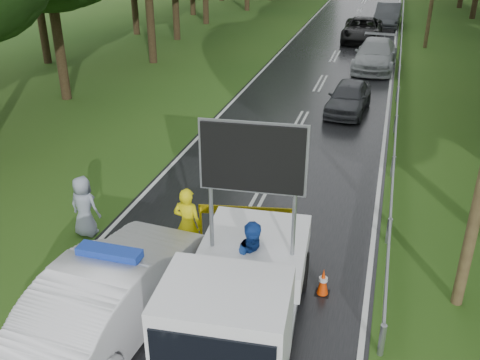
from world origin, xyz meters
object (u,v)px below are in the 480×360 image
(work_truck, at_px, (239,297))
(queue_car_first, at_px, (349,97))
(queue_car_third, at_px, (362,30))
(officer, at_px, (188,224))
(barrier, at_px, (246,215))
(civilian, at_px, (255,263))
(queue_car_second, at_px, (375,55))
(queue_car_fourth, at_px, (388,15))
(police_sedan, at_px, (114,292))

(work_truck, distance_m, queue_car_first, 14.41)
(work_truck, xyz_separation_m, queue_car_third, (0.11, 29.26, -0.33))
(officer, height_order, queue_car_first, officer)
(barrier, height_order, officer, officer)
(barrier, xyz_separation_m, civilian, (0.80, -2.23, 0.21))
(queue_car_second, distance_m, queue_car_fourth, 13.37)
(queue_car_first, bearing_deg, queue_car_fourth, 92.34)
(barrier, xyz_separation_m, queue_car_third, (0.95, 25.73, 0.01))
(barrier, distance_m, queue_car_third, 25.75)
(work_truck, height_order, queue_car_fourth, work_truck)
(police_sedan, height_order, work_truck, work_truck)
(queue_car_first, bearing_deg, barrier, -93.12)
(barrier, bearing_deg, queue_car_third, 77.44)
(work_truck, relative_size, queue_car_second, 0.99)
(work_truck, xyz_separation_m, officer, (-1.94, 2.40, -0.15))
(civilian, height_order, queue_car_second, civilian)
(police_sedan, distance_m, work_truck, 2.49)
(queue_car_third, bearing_deg, police_sedan, -95.86)
(queue_car_fourth, bearing_deg, queue_car_third, -100.66)
(barrier, height_order, queue_car_third, queue_car_third)
(work_truck, relative_size, queue_car_fourth, 1.03)
(police_sedan, height_order, queue_car_second, police_sedan)
(work_truck, relative_size, barrier, 2.22)
(queue_car_third, bearing_deg, queue_car_fourth, 76.17)
(queue_car_second, bearing_deg, barrier, -94.36)
(police_sedan, xyz_separation_m, barrier, (1.63, 3.75, -0.10))
(civilian, distance_m, queue_car_first, 13.11)
(work_truck, distance_m, officer, 3.09)
(police_sedan, bearing_deg, queue_car_second, -95.34)
(police_sedan, relative_size, barrier, 2.22)
(queue_car_third, bearing_deg, queue_car_second, -81.14)
(police_sedan, relative_size, officer, 2.76)
(civilian, xyz_separation_m, queue_car_third, (0.15, 27.96, -0.20))
(queue_car_fourth, bearing_deg, police_sedan, -94.10)
(police_sedan, distance_m, queue_car_second, 22.66)
(work_truck, height_order, queue_car_third, work_truck)
(queue_car_second, xyz_separation_m, queue_car_fourth, (0.21, 13.37, 0.07))
(police_sedan, height_order, officer, officer)
(civilian, height_order, queue_car_first, civilian)
(police_sedan, bearing_deg, queue_car_first, -97.76)
(queue_car_second, relative_size, queue_car_third, 0.97)
(officer, height_order, civilian, civilian)
(work_truck, height_order, queue_car_first, work_truck)
(work_truck, xyz_separation_m, civilian, (-0.04, 1.30, -0.14))
(officer, distance_m, queue_car_first, 12.27)
(work_truck, xyz_separation_m, queue_car_first, (0.66, 14.39, -0.43))
(civilian, relative_size, queue_car_third, 0.35)
(barrier, distance_m, queue_car_second, 18.71)
(police_sedan, bearing_deg, work_truck, -170.58)
(civilian, bearing_deg, officer, 111.41)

